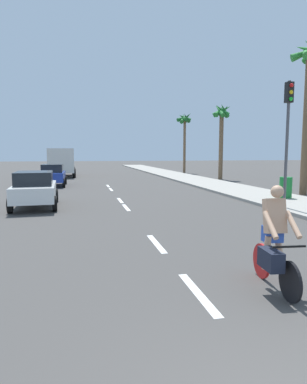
{
  "coord_description": "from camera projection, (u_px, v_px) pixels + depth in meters",
  "views": [
    {
      "loc": [
        -1.89,
        -1.8,
        2.36
      ],
      "look_at": [
        0.41,
        8.82,
        1.1
      ],
      "focal_mm": 31.44,
      "sensor_mm": 36.0,
      "label": 1
    }
  ],
  "objects": [
    {
      "name": "trash_bin_near",
      "position": [
        286.0,
        188.0,
        16.7
      ],
      "size": [
        0.6,
        0.6,
        1.04
      ],
      "primitive_type": "cylinder",
      "color": "#19722D",
      "rests_on": "sidewalk_strip"
    },
    {
      "name": "lane_stripe_4",
      "position": [
        120.0,
        200.0,
        16.83
      ],
      "size": [
        0.16,
        1.8,
        0.01
      ],
      "primitive_type": "cube",
      "color": "white",
      "rests_on": "ground"
    },
    {
      "name": "traffic_signal",
      "position": [
        288.0,
        122.0,
        13.41
      ],
      "size": [
        0.28,
        0.33,
        5.2
      ],
      "color": "#4C4C51",
      "rests_on": "ground"
    },
    {
      "name": "lane_stripe_6",
      "position": [
        108.0,
        186.0,
        24.23
      ],
      "size": [
        0.16,
        1.8,
        0.01
      ],
      "primitive_type": "cube",
      "color": "white",
      "rests_on": "ground"
    },
    {
      "name": "parked_car_white",
      "position": [
        35.0,
        188.0,
        14.66
      ],
      "size": [
        2.04,
        4.12,
        1.57
      ],
      "rotation": [
        0.0,
        0.0,
        0.05
      ],
      "color": "white",
      "rests_on": "ground"
    },
    {
      "name": "delivery_truck",
      "position": [
        61.0,
        162.0,
        33.64
      ],
      "size": [
        2.85,
        6.32,
        2.8
      ],
      "rotation": [
        0.0,
        0.0,
        0.04
      ],
      "color": "maroon",
      "rests_on": "ground"
    },
    {
      "name": "lane_stripe_3",
      "position": [
        126.0,
        207.0,
        14.63
      ],
      "size": [
        0.16,
        1.8,
        0.01
      ],
      "primitive_type": "cube",
      "color": "white",
      "rests_on": "ground"
    },
    {
      "name": "ground_plane",
      "position": [
        111.0,
        190.0,
        21.84
      ],
      "size": [
        160.0,
        160.0,
        0.0
      ],
      "primitive_type": "plane",
      "color": "#423F3D"
    },
    {
      "name": "palm_tree_far",
      "position": [
        222.0,
        122.0,
        29.83
      ],
      "size": [
        1.79,
        1.74,
        6.81
      ],
      "color": "brown",
      "rests_on": "ground"
    },
    {
      "name": "lane_stripe_1",
      "position": [
        198.0,
        293.0,
        5.69
      ],
      "size": [
        0.16,
        1.8,
        0.01
      ],
      "primitive_type": "cube",
      "color": "white",
      "rests_on": "ground"
    },
    {
      "name": "palm_tree_distant",
      "position": [
        185.0,
        124.0,
        39.63
      ],
      "size": [
        1.92,
        1.81,
        7.28
      ],
      "color": "brown",
      "rests_on": "ground"
    },
    {
      "name": "lane_stripe_5",
      "position": [
        111.0,
        189.0,
        21.92
      ],
      "size": [
        0.16,
        1.8,
        0.01
      ],
      "primitive_type": "cube",
      "color": "white",
      "rests_on": "ground"
    },
    {
      "name": "parked_car_blue",
      "position": [
        53.0,
        175.0,
        24.08
      ],
      "size": [
        1.78,
        3.81,
        1.57
      ],
      "rotation": [
        0.0,
        0.0,
        0.0
      ],
      "color": "#1E389E",
      "rests_on": "ground"
    },
    {
      "name": "cyclist",
      "position": [
        274.0,
        243.0,
        5.75
      ],
      "size": [
        0.64,
        1.71,
        1.82
      ],
      "rotation": [
        0.0,
        0.0,
        3.04
      ],
      "color": "black",
      "rests_on": "ground"
    },
    {
      "name": "lane_stripe_2",
      "position": [
        156.0,
        244.0,
        8.8
      ],
      "size": [
        0.16,
        1.8,
        0.01
      ],
      "primitive_type": "cube",
      "color": "white",
      "rests_on": "ground"
    },
    {
      "name": "sidewalk_strip",
      "position": [
        210.0,
        184.0,
        25.38
      ],
      "size": [
        3.6,
        80.0,
        0.14
      ],
      "primitive_type": "cube",
      "color": "#9E998E",
      "rests_on": "ground"
    }
  ]
}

